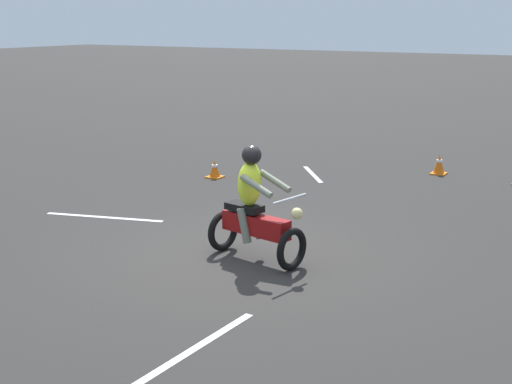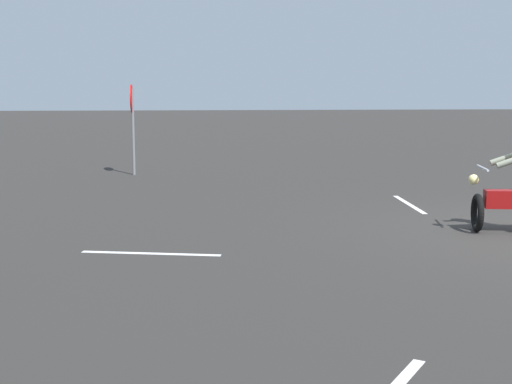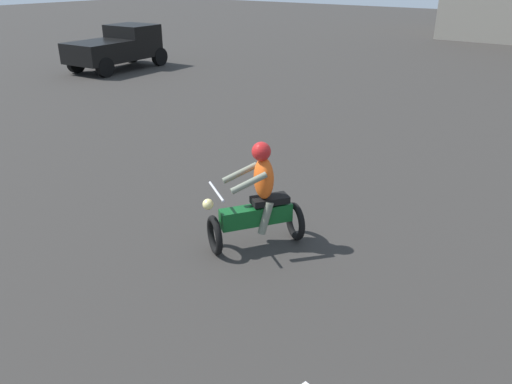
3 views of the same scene
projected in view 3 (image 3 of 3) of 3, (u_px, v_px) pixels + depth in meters
motorcycle_rider_background at (258, 202)px, 7.39m from camera, size 1.27×1.50×1.66m
pickup_truck at (118, 46)px, 20.83m from camera, size 2.23×4.26×1.73m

